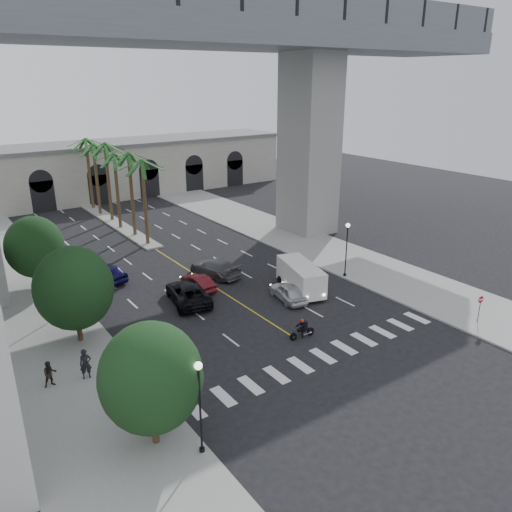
% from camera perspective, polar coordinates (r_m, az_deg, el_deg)
% --- Properties ---
extents(ground, '(140.00, 140.00, 0.00)m').
position_cam_1_polar(ground, '(36.10, 6.03, -10.29)').
color(ground, black).
rests_on(ground, ground).
extents(sidewalk_left, '(8.00, 100.00, 0.15)m').
position_cam_1_polar(sidewalk_left, '(42.70, -23.88, -6.91)').
color(sidewalk_left, gray).
rests_on(sidewalk_left, ground).
extents(sidewalk_right, '(8.00, 100.00, 0.15)m').
position_cam_1_polar(sidewalk_right, '(55.46, 7.68, 0.71)').
color(sidewalk_right, gray).
rests_on(sidewalk_right, ground).
extents(median, '(2.00, 24.00, 0.20)m').
position_cam_1_polar(median, '(67.19, -15.64, 3.56)').
color(median, gray).
rests_on(median, ground).
extents(pier_building, '(71.00, 10.50, 8.50)m').
position_cam_1_polar(pier_building, '(82.19, -20.05, 8.96)').
color(pier_building, beige).
rests_on(pier_building, ground).
extents(bridge, '(75.00, 13.00, 26.00)m').
position_cam_1_polar(bridge, '(51.41, -7.25, 20.18)').
color(bridge, gray).
rests_on(bridge, ground).
extents(palm_a, '(3.20, 3.20, 10.30)m').
position_cam_1_polar(palm_a, '(56.10, -12.91, 10.13)').
color(palm_a, '#47331E').
rests_on(palm_a, ground).
extents(palm_b, '(3.20, 3.20, 10.60)m').
position_cam_1_polar(palm_b, '(59.77, -14.35, 10.85)').
color(palm_b, '#47331E').
rests_on(palm_b, ground).
extents(palm_c, '(3.20, 3.20, 10.10)m').
position_cam_1_polar(palm_c, '(63.46, -15.91, 10.78)').
color(palm_c, '#47331E').
rests_on(palm_c, ground).
extents(palm_d, '(3.20, 3.20, 10.90)m').
position_cam_1_polar(palm_d, '(67.22, -16.87, 11.79)').
color(palm_d, '#47331E').
rests_on(palm_d, ground).
extents(palm_e, '(3.20, 3.20, 10.40)m').
position_cam_1_polar(palm_e, '(70.98, -18.10, 11.68)').
color(palm_e, '#47331E').
rests_on(palm_e, ground).
extents(palm_f, '(3.20, 3.20, 10.70)m').
position_cam_1_polar(palm_f, '(74.84, -18.86, 12.18)').
color(palm_f, '#47331E').
rests_on(palm_f, ground).
extents(street_tree_near, '(5.20, 5.20, 6.89)m').
position_cam_1_polar(street_tree_near, '(25.88, -11.91, -13.44)').
color(street_tree_near, '#382616').
rests_on(street_tree_near, ground).
extents(street_tree_mid, '(5.44, 5.44, 7.21)m').
position_cam_1_polar(street_tree_mid, '(36.90, -20.09, -3.48)').
color(street_tree_mid, '#382616').
rests_on(street_tree_mid, ground).
extents(street_tree_far, '(5.04, 5.04, 6.68)m').
position_cam_1_polar(street_tree_far, '(48.09, -23.97, 0.95)').
color(street_tree_far, '#382616').
rests_on(street_tree_far, ground).
extents(lamp_post_left_near, '(0.40, 0.40, 5.35)m').
position_cam_1_polar(lamp_post_left_near, '(25.37, -6.44, -16.05)').
color(lamp_post_left_near, black).
rests_on(lamp_post_left_near, ground).
extents(lamp_post_left_far, '(0.40, 0.40, 5.35)m').
position_cam_1_polar(lamp_post_left_far, '(43.05, -20.10, -1.59)').
color(lamp_post_left_far, black).
rests_on(lamp_post_left_far, ground).
extents(lamp_post_right, '(0.40, 0.40, 5.35)m').
position_cam_1_polar(lamp_post_right, '(47.33, 10.32, 1.23)').
color(lamp_post_right, black).
rests_on(lamp_post_right, ground).
extents(traffic_signal_near, '(0.25, 0.18, 3.65)m').
position_cam_1_polar(traffic_signal_near, '(27.65, -8.79, -14.60)').
color(traffic_signal_near, black).
rests_on(traffic_signal_near, ground).
extents(traffic_signal_far, '(0.25, 0.18, 3.65)m').
position_cam_1_polar(traffic_signal_far, '(30.77, -12.20, -10.98)').
color(traffic_signal_far, black).
rests_on(traffic_signal_far, ground).
extents(motorcycle_rider, '(2.15, 0.58, 1.54)m').
position_cam_1_polar(motorcycle_rider, '(36.88, 5.37, -8.33)').
color(motorcycle_rider, black).
rests_on(motorcycle_rider, ground).
extents(car_a, '(2.56, 4.68, 1.51)m').
position_cam_1_polar(car_a, '(42.72, 3.71, -4.11)').
color(car_a, silver).
rests_on(car_a, ground).
extents(car_b, '(1.52, 4.21, 1.38)m').
position_cam_1_polar(car_b, '(44.98, -6.64, -3.03)').
color(car_b, '#501016').
rests_on(car_b, ground).
extents(car_c, '(4.06, 6.60, 1.71)m').
position_cam_1_polar(car_c, '(42.59, -7.78, -4.19)').
color(car_c, black).
rests_on(car_c, ground).
extents(car_d, '(3.38, 6.11, 1.68)m').
position_cam_1_polar(car_d, '(47.95, -4.69, -1.29)').
color(car_d, '#5C5C60').
rests_on(car_d, ground).
extents(car_e, '(3.12, 5.21, 1.66)m').
position_cam_1_polar(car_e, '(48.69, -16.76, -1.78)').
color(car_e, '#151151').
rests_on(car_e, ground).
extents(cargo_van, '(3.80, 6.43, 2.58)m').
position_cam_1_polar(cargo_van, '(44.17, 5.16, -2.36)').
color(cargo_van, white).
rests_on(cargo_van, ground).
extents(pedestrian_a, '(0.79, 0.58, 1.98)m').
position_cam_1_polar(pedestrian_a, '(33.57, -18.90, -11.60)').
color(pedestrian_a, black).
rests_on(pedestrian_a, sidewalk_left).
extents(pedestrian_b, '(0.84, 0.67, 1.69)m').
position_cam_1_polar(pedestrian_b, '(33.61, -22.49, -12.34)').
color(pedestrian_b, black).
rests_on(pedestrian_b, sidewalk_left).
extents(do_not_enter_sign, '(0.57, 0.10, 2.35)m').
position_cam_1_polar(do_not_enter_sign, '(41.90, 24.25, -5.00)').
color(do_not_enter_sign, black).
rests_on(do_not_enter_sign, ground).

